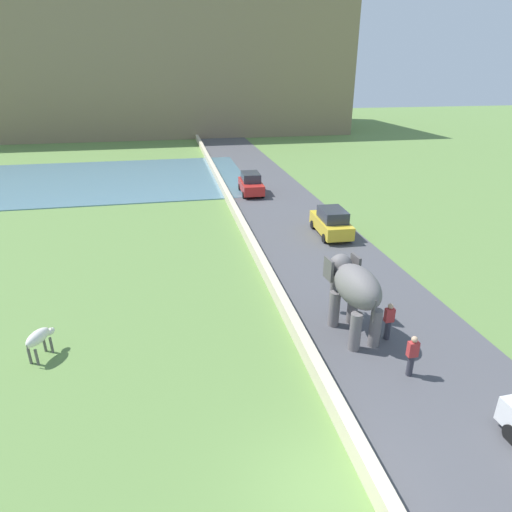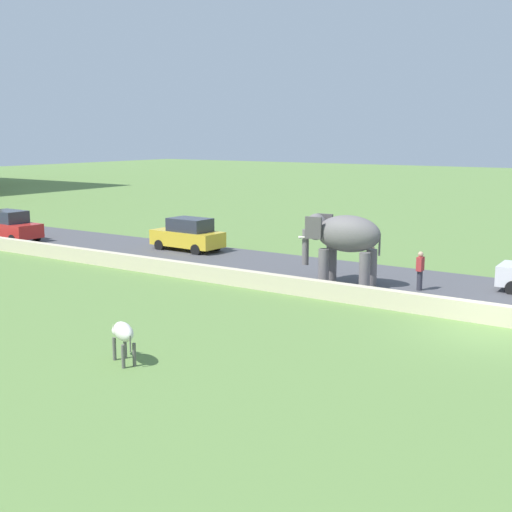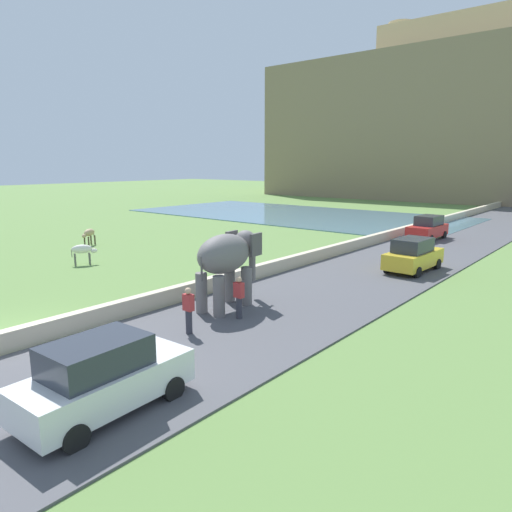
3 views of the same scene
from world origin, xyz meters
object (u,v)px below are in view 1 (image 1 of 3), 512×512
at_px(person_beside_elephant, 389,321).
at_px(car_yellow, 331,222).
at_px(person_trailing, 412,355).
at_px(car_red, 251,184).
at_px(cow_white, 39,338).
at_px(elephant, 354,288).

relative_size(person_beside_elephant, car_yellow, 0.40).
relative_size(person_trailing, car_red, 0.40).
relative_size(car_yellow, cow_white, 2.93).
bearing_deg(cow_white, elephant, -3.50).
height_order(person_beside_elephant, car_yellow, car_yellow).
relative_size(person_trailing, car_yellow, 0.40).
bearing_deg(elephant, person_beside_elephant, -31.26).
xyz_separation_m(car_red, car_yellow, (3.15, -10.89, 0.00)).
height_order(car_red, cow_white, car_red).
xyz_separation_m(elephant, person_beside_elephant, (1.23, -0.75, -1.16)).
bearing_deg(person_trailing, cow_white, 163.96).
distance_m(car_red, cow_white, 24.07).
bearing_deg(car_yellow, car_red, 106.11).
bearing_deg(person_trailing, elephant, 108.10).
bearing_deg(cow_white, person_beside_elephant, -6.43).
bearing_deg(elephant, cow_white, 176.50).
height_order(person_beside_elephant, person_trailing, same).
xyz_separation_m(elephant, car_yellow, (3.17, 10.80, -1.14)).
height_order(car_yellow, cow_white, car_yellow).
height_order(person_beside_elephant, car_red, car_red).
bearing_deg(car_yellow, person_beside_elephant, -99.53).
bearing_deg(car_red, person_beside_elephant, -86.92).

